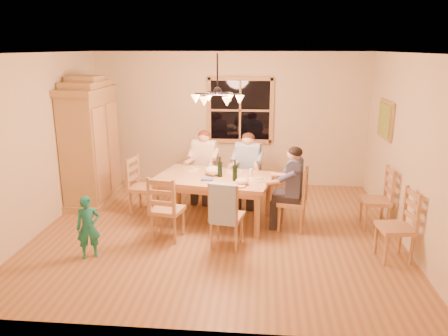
# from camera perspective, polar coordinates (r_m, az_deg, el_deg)

# --- Properties ---
(floor) EXTENTS (5.50, 5.50, 0.00)m
(floor) POSITION_cam_1_polar(r_m,az_deg,el_deg) (6.91, -0.79, -8.20)
(floor) COLOR olive
(floor) RESTS_ON ground
(ceiling) EXTENTS (5.50, 5.00, 0.02)m
(ceiling) POSITION_cam_1_polar(r_m,az_deg,el_deg) (6.32, -0.88, 14.81)
(ceiling) COLOR white
(ceiling) RESTS_ON wall_back
(wall_back) EXTENTS (5.50, 0.02, 2.70)m
(wall_back) POSITION_cam_1_polar(r_m,az_deg,el_deg) (8.93, 0.83, 6.32)
(wall_back) COLOR beige
(wall_back) RESTS_ON floor
(wall_left) EXTENTS (0.02, 5.00, 2.70)m
(wall_left) POSITION_cam_1_polar(r_m,az_deg,el_deg) (7.29, -22.89, 3.00)
(wall_left) COLOR beige
(wall_left) RESTS_ON floor
(wall_right) EXTENTS (0.02, 5.00, 2.70)m
(wall_right) POSITION_cam_1_polar(r_m,az_deg,el_deg) (6.78, 22.98, 2.11)
(wall_right) COLOR beige
(wall_right) RESTS_ON floor
(window) EXTENTS (1.30, 0.06, 1.30)m
(window) POSITION_cam_1_polar(r_m,az_deg,el_deg) (8.85, 2.12, 7.54)
(window) COLOR black
(window) RESTS_ON wall_back
(painting) EXTENTS (0.06, 0.78, 0.64)m
(painting) POSITION_cam_1_polar(r_m,az_deg,el_deg) (7.86, 20.34, 5.93)
(painting) COLOR olive
(painting) RESTS_ON wall_right
(chandelier) EXTENTS (0.77, 0.68, 0.71)m
(chandelier) POSITION_cam_1_polar(r_m,az_deg,el_deg) (6.36, -0.85, 9.19)
(chandelier) COLOR black
(chandelier) RESTS_ON ceiling
(armoire) EXTENTS (0.66, 1.40, 2.30)m
(armoire) POSITION_cam_1_polar(r_m,az_deg,el_deg) (8.24, -16.98, 2.78)
(armoire) COLOR olive
(armoire) RESTS_ON floor
(dining_table) EXTENTS (2.01, 1.45, 0.76)m
(dining_table) POSITION_cam_1_polar(r_m,az_deg,el_deg) (7.08, -1.30, -1.88)
(dining_table) COLOR tan
(dining_table) RESTS_ON floor
(chair_far_left) EXTENTS (0.51, 0.50, 0.99)m
(chair_far_left) POSITION_cam_1_polar(r_m,az_deg,el_deg) (8.11, -2.55, -2.26)
(chair_far_left) COLOR #A17F47
(chair_far_left) RESTS_ON floor
(chair_far_right) EXTENTS (0.51, 0.50, 0.99)m
(chair_far_right) POSITION_cam_1_polar(r_m,az_deg,el_deg) (7.90, 3.06, -2.76)
(chair_far_right) COLOR #A17F47
(chair_far_right) RESTS_ON floor
(chair_near_left) EXTENTS (0.51, 0.50, 0.99)m
(chair_near_left) POSITION_cam_1_polar(r_m,az_deg,el_deg) (6.60, -7.38, -6.66)
(chair_near_left) COLOR #A17F47
(chair_near_left) RESTS_ON floor
(chair_near_right) EXTENTS (0.51, 0.50, 0.99)m
(chair_near_right) POSITION_cam_1_polar(r_m,az_deg,el_deg) (6.31, 0.35, -7.59)
(chair_near_right) COLOR #A17F47
(chair_near_right) RESTS_ON floor
(chair_end_left) EXTENTS (0.50, 0.51, 0.99)m
(chair_end_left) POSITION_cam_1_polar(r_m,az_deg,el_deg) (7.66, -10.42, -3.61)
(chair_end_left) COLOR #A17F47
(chair_end_left) RESTS_ON floor
(chair_end_right) EXTENTS (0.50, 0.51, 0.99)m
(chair_end_right) POSITION_cam_1_polar(r_m,az_deg,el_deg) (6.95, 8.83, -5.55)
(chair_end_right) COLOR #A17F47
(chair_end_right) RESTS_ON floor
(adult_woman) EXTENTS (0.45, 0.49, 0.87)m
(adult_woman) POSITION_cam_1_polar(r_m,az_deg,el_deg) (7.96, -2.59, 1.42)
(adult_woman) COLOR beige
(adult_woman) RESTS_ON floor
(adult_plaid_man) EXTENTS (0.45, 0.49, 0.87)m
(adult_plaid_man) POSITION_cam_1_polar(r_m,az_deg,el_deg) (7.75, 3.12, 1.02)
(adult_plaid_man) COLOR #33608D
(adult_plaid_man) RESTS_ON floor
(adult_slate_man) EXTENTS (0.49, 0.45, 0.87)m
(adult_slate_man) POSITION_cam_1_polar(r_m,az_deg,el_deg) (6.77, 9.01, -1.30)
(adult_slate_man) COLOR #414969
(adult_slate_man) RESTS_ON floor
(towel) EXTENTS (0.39, 0.17, 0.58)m
(towel) POSITION_cam_1_polar(r_m,az_deg,el_deg) (5.99, -0.14, -4.78)
(towel) COLOR #92ACC6
(towel) RESTS_ON chair_near_right
(wine_bottle_a) EXTENTS (0.08, 0.08, 0.33)m
(wine_bottle_a) POSITION_cam_1_polar(r_m,az_deg,el_deg) (7.00, -0.54, 0.16)
(wine_bottle_a) COLOR black
(wine_bottle_a) RESTS_ON dining_table
(wine_bottle_b) EXTENTS (0.08, 0.08, 0.33)m
(wine_bottle_b) POSITION_cam_1_polar(r_m,az_deg,el_deg) (6.79, 1.44, -0.31)
(wine_bottle_b) COLOR black
(wine_bottle_b) RESTS_ON dining_table
(plate_woman) EXTENTS (0.26, 0.26, 0.02)m
(plate_woman) POSITION_cam_1_polar(r_m,az_deg,el_deg) (7.45, -4.30, -0.17)
(plate_woman) COLOR white
(plate_woman) RESTS_ON dining_table
(plate_plaid) EXTENTS (0.26, 0.26, 0.02)m
(plate_plaid) POSITION_cam_1_polar(r_m,az_deg,el_deg) (7.29, 1.43, -0.49)
(plate_plaid) COLOR white
(plate_plaid) RESTS_ON dining_table
(plate_slate) EXTENTS (0.26, 0.26, 0.02)m
(plate_slate) POSITION_cam_1_polar(r_m,az_deg,el_deg) (6.88, 4.38, -1.50)
(plate_slate) COLOR white
(plate_slate) RESTS_ON dining_table
(wine_glass_a) EXTENTS (0.06, 0.06, 0.14)m
(wine_glass_a) POSITION_cam_1_polar(r_m,az_deg,el_deg) (7.27, -1.76, -0.03)
(wine_glass_a) COLOR silver
(wine_glass_a) RESTS_ON dining_table
(wine_glass_b) EXTENTS (0.06, 0.06, 0.14)m
(wine_glass_b) POSITION_cam_1_polar(r_m,az_deg,el_deg) (7.01, 3.53, -0.65)
(wine_glass_b) COLOR silver
(wine_glass_b) RESTS_ON dining_table
(cap) EXTENTS (0.20, 0.20, 0.11)m
(cap) POSITION_cam_1_polar(r_m,az_deg,el_deg) (6.62, 2.37, -1.74)
(cap) COLOR beige
(cap) RESTS_ON dining_table
(napkin) EXTENTS (0.20, 0.17, 0.03)m
(napkin) POSITION_cam_1_polar(r_m,az_deg,el_deg) (6.87, -2.21, -1.45)
(napkin) COLOR #55689C
(napkin) RESTS_ON dining_table
(cloth_bundle) EXTENTS (0.28, 0.22, 0.15)m
(cloth_bundle) POSITION_cam_1_polar(r_m,az_deg,el_deg) (7.10, -1.42, -0.35)
(cloth_bundle) COLOR beige
(cloth_bundle) RESTS_ON dining_table
(child) EXTENTS (0.37, 0.32, 0.87)m
(child) POSITION_cam_1_polar(r_m,az_deg,el_deg) (6.22, -17.31, -7.39)
(child) COLOR #1B7D6D
(child) RESTS_ON floor
(chair_spare_front) EXTENTS (0.47, 0.49, 0.99)m
(chair_spare_front) POSITION_cam_1_polar(r_m,az_deg,el_deg) (6.35, 21.31, -8.55)
(chair_spare_front) COLOR #A17F47
(chair_spare_front) RESTS_ON floor
(chair_spare_back) EXTENTS (0.42, 0.44, 0.99)m
(chair_spare_back) POSITION_cam_1_polar(r_m,az_deg,el_deg) (7.31, 19.06, -5.16)
(chair_spare_back) COLOR #A17F47
(chair_spare_back) RESTS_ON floor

